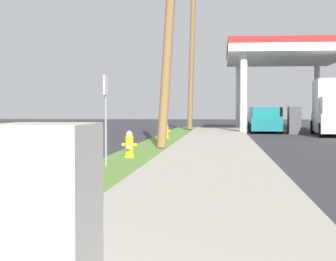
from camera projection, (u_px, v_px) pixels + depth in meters
fire_hydrant_nearest at (5, 194)px, 6.98m from camera, size 0.42×0.38×0.74m
fire_hydrant_second at (129, 146)px, 16.21m from camera, size 0.42×0.38×0.74m
fire_hydrant_third at (166, 131)px, 26.64m from camera, size 0.42×0.37×0.74m
utility_pole_midground at (171, 0)px, 20.21m from camera, size 1.22×1.63×10.10m
utility_pole_background at (192, 49)px, 37.93m from camera, size 0.55×2.46×10.32m
utility_cabinet at (45, 260)px, 2.90m from camera, size 0.53×0.68×1.27m
street_sign_post at (106, 102)px, 13.61m from camera, size 0.05×0.36×2.12m
car_teal_by_near_pump at (265, 121)px, 35.94m from camera, size 2.01×4.53×1.57m
car_white_by_far_pump at (260, 119)px, 42.89m from camera, size 2.04×4.54×1.57m
truck_silver_at_forecourt at (334, 109)px, 32.26m from camera, size 2.55×6.53×3.11m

